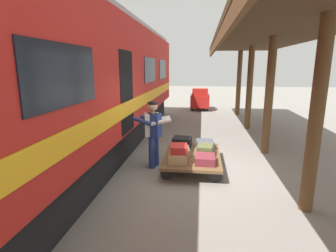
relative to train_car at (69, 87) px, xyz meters
name	(u,v)px	position (x,y,z in m)	size (l,w,h in m)	color
ground_plane	(200,170)	(-3.34, 0.00, -2.06)	(60.00, 60.00, 0.00)	gray
platform_canopy	(290,34)	(-5.22, 0.00, 1.21)	(3.20, 17.45, 3.56)	brown
train_car	(69,87)	(0.00, 0.00, 0.00)	(3.03, 17.02, 4.00)	#B21E19
luggage_cart	(192,156)	(-3.13, -0.19, -1.76)	(1.42, 2.16, 0.35)	brown
suitcase_slate_roller	(205,144)	(-3.45, -0.78, -1.60)	(0.46, 0.47, 0.22)	#4C515B
suitcase_cream_canvas	(180,151)	(-2.81, -0.19, -1.63)	(0.48, 0.55, 0.17)	beige
suitcase_burgundy_valise	(205,159)	(-3.45, 0.41, -1.62)	(0.46, 0.56, 0.18)	maroon
suitcase_tan_vintage	(178,157)	(-2.81, 0.41, -1.59)	(0.43, 0.57, 0.24)	tan
suitcase_black_hardshell	(182,142)	(-2.81, -0.78, -1.57)	(0.50, 0.46, 0.28)	black
suitcase_olive_duffel	(205,150)	(-3.45, -0.19, -1.58)	(0.38, 0.50, 0.26)	brown
suitcase_red_plastic	(179,149)	(-2.82, 0.40, -1.39)	(0.40, 0.49, 0.17)	#AD231E
porter_in_overalls	(153,132)	(-2.11, -0.10, -1.14)	(0.73, 0.57, 1.70)	navy
porter_by_door	(153,132)	(-2.11, -0.13, -1.14)	(0.72, 0.53, 1.70)	#332D28
baggage_tug	(200,99)	(-3.23, -9.78, -1.43)	(1.10, 1.70, 1.30)	#B21E19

